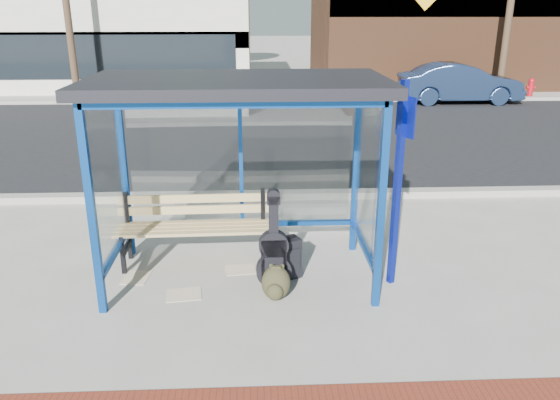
{
  "coord_description": "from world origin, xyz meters",
  "views": [
    {
      "loc": [
        0.19,
        -6.06,
        3.15
      ],
      "look_at": [
        0.48,
        0.2,
        0.93
      ],
      "focal_mm": 35.0,
      "sensor_mm": 36.0,
      "label": 1
    }
  ],
  "objects_px": {
    "bench": "(195,223)",
    "suitcase": "(287,258)",
    "guitar_bag": "(274,254)",
    "fire_hydrant": "(531,87)",
    "parked_car": "(460,83)",
    "backpack": "(276,284)"
  },
  "relations": [
    {
      "from": "bench",
      "to": "suitcase",
      "type": "xyz_separation_m",
      "value": [
        1.15,
        -0.52,
        -0.27
      ]
    },
    {
      "from": "guitar_bag",
      "to": "fire_hydrant",
      "type": "xyz_separation_m",
      "value": [
        9.88,
        13.87,
        -0.03
      ]
    },
    {
      "from": "bench",
      "to": "guitar_bag",
      "type": "height_order",
      "value": "guitar_bag"
    },
    {
      "from": "suitcase",
      "to": "parked_car",
      "type": "distance_m",
      "value": 14.38
    },
    {
      "from": "backpack",
      "to": "bench",
      "type": "bearing_deg",
      "value": 142.57
    },
    {
      "from": "fire_hydrant",
      "to": "bench",
      "type": "bearing_deg",
      "value": -129.58
    },
    {
      "from": "bench",
      "to": "suitcase",
      "type": "distance_m",
      "value": 1.29
    },
    {
      "from": "guitar_bag",
      "to": "parked_car",
      "type": "relative_size",
      "value": 0.28
    },
    {
      "from": "backpack",
      "to": "fire_hydrant",
      "type": "xyz_separation_m",
      "value": [
        9.86,
        14.18,
        0.2
      ]
    },
    {
      "from": "bench",
      "to": "parked_car",
      "type": "distance_m",
      "value": 14.5
    },
    {
      "from": "backpack",
      "to": "parked_car",
      "type": "distance_m",
      "value": 14.9
    },
    {
      "from": "suitcase",
      "to": "parked_car",
      "type": "relative_size",
      "value": 0.14
    },
    {
      "from": "bench",
      "to": "fire_hydrant",
      "type": "xyz_separation_m",
      "value": [
        10.86,
        13.14,
        -0.14
      ]
    },
    {
      "from": "bench",
      "to": "backpack",
      "type": "relative_size",
      "value": 5.03
    },
    {
      "from": "suitcase",
      "to": "guitar_bag",
      "type": "bearing_deg",
      "value": -152.57
    },
    {
      "from": "guitar_bag",
      "to": "backpack",
      "type": "relative_size",
      "value": 2.89
    },
    {
      "from": "bench",
      "to": "fire_hydrant",
      "type": "distance_m",
      "value": 17.05
    },
    {
      "from": "bench",
      "to": "guitar_bag",
      "type": "xyz_separation_m",
      "value": [
        0.99,
        -0.73,
        -0.11
      ]
    },
    {
      "from": "backpack",
      "to": "parked_car",
      "type": "relative_size",
      "value": 0.1
    },
    {
      "from": "guitar_bag",
      "to": "parked_car",
      "type": "bearing_deg",
      "value": 61.24
    },
    {
      "from": "bench",
      "to": "backpack",
      "type": "distance_m",
      "value": 1.48
    },
    {
      "from": "suitcase",
      "to": "backpack",
      "type": "height_order",
      "value": "suitcase"
    }
  ]
}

